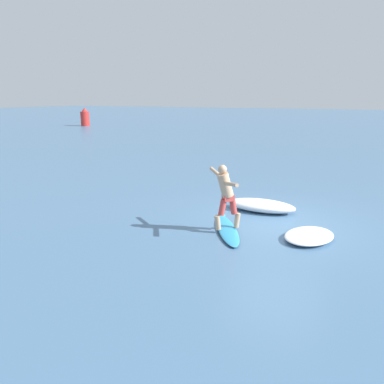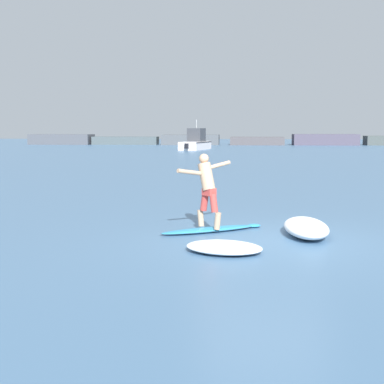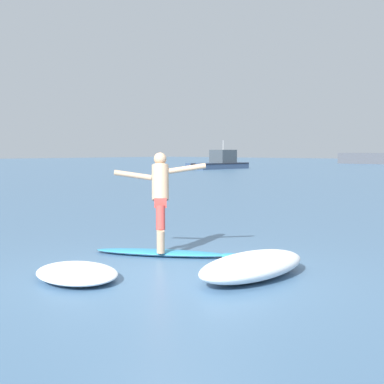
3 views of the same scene
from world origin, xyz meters
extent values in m
plane|color=#4A7095|center=(0.00, 0.00, 0.00)|extent=(200.00, 200.00, 0.00)
ellipsoid|color=#2F98CE|center=(-1.20, 0.95, 0.04)|extent=(2.20, 1.53, 0.09)
ellipsoid|color=#2F98CE|center=(-0.20, 1.53, 0.04)|extent=(0.40, 0.38, 0.07)
ellipsoid|color=#2D2D33|center=(-1.20, 0.95, 0.04)|extent=(2.22, 1.55, 0.04)
cone|color=black|center=(-2.01, 0.50, -0.06)|extent=(0.07, 0.07, 0.14)
cone|color=black|center=(-1.81, 0.46, -0.06)|extent=(0.07, 0.07, 0.14)
cone|color=black|center=(-1.94, 0.69, -0.06)|extent=(0.07, 0.07, 0.14)
cylinder|color=tan|center=(-1.39, 1.14, 0.27)|extent=(0.21, 0.21, 0.37)
cylinder|color=#C9433C|center=(-1.31, 1.06, 0.64)|extent=(0.26, 0.26, 0.41)
cylinder|color=tan|center=(-1.01, 0.77, 0.27)|extent=(0.21, 0.21, 0.37)
cylinder|color=#C9433C|center=(-1.10, 0.85, 0.64)|extent=(0.26, 0.26, 0.41)
cube|color=#C9433C|center=(-1.20, 0.95, 0.88)|extent=(0.33, 0.32, 0.16)
cylinder|color=tan|center=(-1.26, 1.01, 1.20)|extent=(0.51, 0.50, 0.65)
sphere|color=tan|center=(-1.32, 1.07, 1.59)|extent=(0.21, 0.21, 0.21)
cylinder|color=tan|center=(-1.62, 0.73, 1.32)|extent=(0.51, 0.51, 0.20)
cylinder|color=tan|center=(-0.99, 1.38, 1.43)|extent=(0.50, 0.52, 0.19)
cylinder|color=red|center=(24.44, 28.30, 0.81)|extent=(0.99, 0.99, 1.62)
cone|color=red|center=(24.44, 28.30, 1.84)|extent=(0.69, 0.69, 0.44)
ellipsoid|color=white|center=(0.86, 0.69, 0.17)|extent=(0.93, 2.03, 0.34)
ellipsoid|color=white|center=(-0.84, -0.97, 0.09)|extent=(1.67, 1.41, 0.18)
camera|label=1|loc=(-9.51, -2.14, 3.27)|focal=35.00mm
camera|label=2|loc=(-0.72, -10.56, 2.26)|focal=50.00mm
camera|label=3|loc=(5.06, -5.16, 1.73)|focal=50.00mm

